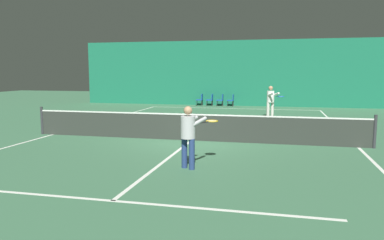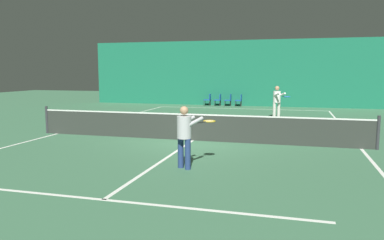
% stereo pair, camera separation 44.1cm
% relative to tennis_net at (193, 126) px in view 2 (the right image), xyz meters
% --- Properties ---
extents(ground_plane, '(60.00, 60.00, 0.00)m').
position_rel_tennis_net_xyz_m(ground_plane, '(0.00, 0.00, -0.51)').
color(ground_plane, '#386647').
extents(backdrop_curtain, '(23.00, 0.12, 4.62)m').
position_rel_tennis_net_xyz_m(backdrop_curtain, '(0.00, 14.06, 1.80)').
color(backdrop_curtain, '#196B4C').
rests_on(backdrop_curtain, ground).
extents(court_line_baseline_far, '(11.00, 0.10, 0.00)m').
position_rel_tennis_net_xyz_m(court_line_baseline_far, '(0.00, 11.90, -0.51)').
color(court_line_baseline_far, silver).
rests_on(court_line_baseline_far, ground).
extents(court_line_service_far, '(8.25, 0.10, 0.00)m').
position_rel_tennis_net_xyz_m(court_line_service_far, '(0.00, 6.40, -0.51)').
color(court_line_service_far, silver).
rests_on(court_line_service_far, ground).
extents(court_line_service_near, '(8.25, 0.10, 0.00)m').
position_rel_tennis_net_xyz_m(court_line_service_near, '(0.00, -6.40, -0.51)').
color(court_line_service_near, silver).
rests_on(court_line_service_near, ground).
extents(court_line_sideline_left, '(0.10, 23.80, 0.00)m').
position_rel_tennis_net_xyz_m(court_line_sideline_left, '(-5.50, 0.00, -0.51)').
color(court_line_sideline_left, silver).
rests_on(court_line_sideline_left, ground).
extents(court_line_sideline_right, '(0.10, 23.80, 0.00)m').
position_rel_tennis_net_xyz_m(court_line_sideline_right, '(5.50, 0.00, -0.51)').
color(court_line_sideline_right, silver).
rests_on(court_line_sideline_right, ground).
extents(court_line_centre, '(0.10, 12.80, 0.00)m').
position_rel_tennis_net_xyz_m(court_line_centre, '(0.00, 0.00, -0.51)').
color(court_line_centre, silver).
rests_on(court_line_centre, ground).
extents(tennis_net, '(12.00, 0.10, 1.07)m').
position_rel_tennis_net_xyz_m(tennis_net, '(0.00, 0.00, 0.00)').
color(tennis_net, '#2D332D').
rests_on(tennis_net, ground).
extents(player_near, '(0.91, 1.32, 1.57)m').
position_rel_tennis_net_xyz_m(player_near, '(0.83, -3.73, 0.40)').
color(player_near, navy).
rests_on(player_near, ground).
extents(player_far, '(1.02, 1.33, 1.68)m').
position_rel_tennis_net_xyz_m(player_far, '(2.55, 7.36, 0.47)').
color(player_far, beige).
rests_on(player_far, ground).
extents(courtside_chair_0, '(0.44, 0.44, 0.84)m').
position_rel_tennis_net_xyz_m(courtside_chair_0, '(-2.54, 13.51, -0.03)').
color(courtside_chair_0, '#2D2D2D').
rests_on(courtside_chair_0, ground).
extents(courtside_chair_1, '(0.44, 0.44, 0.84)m').
position_rel_tennis_net_xyz_m(courtside_chair_1, '(-1.79, 13.51, -0.03)').
color(courtside_chair_1, '#2D2D2D').
rests_on(courtside_chair_1, ground).
extents(courtside_chair_2, '(0.44, 0.44, 0.84)m').
position_rel_tennis_net_xyz_m(courtside_chair_2, '(-1.05, 13.51, -0.03)').
color(courtside_chair_2, '#2D2D2D').
rests_on(courtside_chair_2, ground).
extents(courtside_chair_3, '(0.44, 0.44, 0.84)m').
position_rel_tennis_net_xyz_m(courtside_chair_3, '(-0.30, 13.51, -0.03)').
color(courtside_chair_3, '#2D2D2D').
rests_on(courtside_chair_3, ground).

